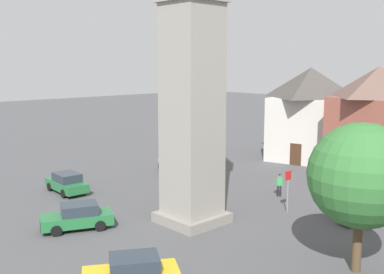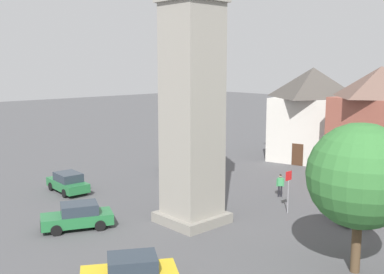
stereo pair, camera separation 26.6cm
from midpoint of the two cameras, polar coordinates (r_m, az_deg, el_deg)
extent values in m
plane|color=#4C4C4F|center=(28.84, -0.27, -10.47)|extent=(200.00, 200.00, 0.00)
cube|color=gray|center=(28.74, -0.27, -9.91)|extent=(3.58, 3.58, 0.60)
cube|color=gray|center=(27.32, -0.28, 3.21)|extent=(2.86, 2.86, 12.51)
cube|color=#28333D|center=(20.54, -7.56, -15.26)|extent=(2.60, 2.42, 0.64)
cylinder|color=black|center=(21.73, -4.73, -16.37)|extent=(0.66, 0.52, 0.64)
cube|color=#236B38|center=(28.32, -14.34, -9.87)|extent=(4.44, 3.19, 0.64)
cube|color=#28333D|center=(28.14, -14.08, -8.65)|extent=(2.55, 2.27, 0.64)
cylinder|color=black|center=(27.59, -16.74, -11.09)|extent=(0.67, 0.46, 0.64)
cylinder|color=black|center=(29.10, -16.92, -10.03)|extent=(0.67, 0.46, 0.64)
cylinder|color=black|center=(27.79, -11.59, -10.73)|extent=(0.67, 0.46, 0.64)
cylinder|color=black|center=(29.29, -12.04, -9.70)|extent=(0.67, 0.46, 0.64)
cube|color=black|center=(28.31, -18.46, -10.54)|extent=(0.77, 1.58, 0.16)
cube|color=white|center=(31.00, 18.56, -8.40)|extent=(4.16, 4.04, 0.64)
cube|color=#28333D|center=(30.68, 18.69, -7.38)|extent=(2.60, 2.57, 0.64)
cylinder|color=black|center=(32.02, 16.58, -8.25)|extent=(0.62, 0.60, 0.64)
cylinder|color=black|center=(32.42, 19.37, -8.18)|extent=(0.62, 0.60, 0.64)
cylinder|color=black|center=(29.75, 17.63, -9.64)|extent=(0.62, 0.60, 0.64)
cylinder|color=black|center=(30.17, 20.62, -9.54)|extent=(0.62, 0.60, 0.64)
cube|color=black|center=(32.93, 17.65, -7.73)|extent=(1.23, 1.30, 0.16)
cube|color=silver|center=(41.45, -2.87, -3.56)|extent=(3.58, 4.39, 0.64)
cube|color=#28333D|center=(41.47, -2.91, -2.68)|extent=(2.42, 2.60, 0.64)
cylinder|color=black|center=(40.46, -1.48, -4.26)|extent=(0.52, 0.66, 0.64)
cylinder|color=black|center=(40.21, -3.73, -4.36)|extent=(0.52, 0.66, 0.64)
cylinder|color=black|center=(42.82, -2.07, -3.52)|extent=(0.52, 0.66, 0.64)
cylinder|color=black|center=(42.59, -4.20, -3.61)|extent=(0.52, 0.66, 0.64)
cube|color=black|center=(39.56, -2.41, -4.50)|extent=(1.49, 0.97, 0.16)
cube|color=#236B38|center=(36.24, -15.50, -5.74)|extent=(1.92, 4.19, 0.64)
cube|color=#28333D|center=(35.96, -15.44, -4.83)|extent=(1.67, 2.18, 0.64)
cylinder|color=black|center=(37.10, -17.40, -5.92)|extent=(0.25, 0.65, 0.64)
cylinder|color=black|center=(37.71, -15.15, -5.57)|extent=(0.25, 0.65, 0.64)
cylinder|color=black|center=(34.91, -15.83, -6.78)|extent=(0.25, 0.65, 0.64)
cylinder|color=black|center=(35.56, -13.47, -6.39)|extent=(0.25, 0.65, 0.64)
cube|color=black|center=(38.09, -16.76, -5.42)|extent=(1.67, 0.21, 0.16)
cylinder|color=black|center=(34.54, 10.39, -6.60)|extent=(0.13, 0.13, 0.82)
cylinder|color=black|center=(34.55, 10.69, -6.60)|extent=(0.13, 0.13, 0.82)
cube|color=#3F9959|center=(34.36, 10.57, -5.46)|extent=(0.40, 0.42, 0.60)
cylinder|color=#3F9959|center=(34.35, 10.18, -5.53)|extent=(0.09, 0.09, 0.60)
cylinder|color=#3F9959|center=(34.40, 10.96, -5.54)|extent=(0.09, 0.09, 0.60)
sphere|color=beige|center=(34.25, 10.59, -4.73)|extent=(0.22, 0.22, 0.22)
sphere|color=black|center=(34.24, 10.59, -4.70)|extent=(0.20, 0.20, 0.20)
cylinder|color=brown|center=(23.21, 19.48, -12.11)|extent=(0.44, 0.44, 2.92)
sphere|color=#337033|center=(22.30, 19.91, -4.49)|extent=(4.87, 4.87, 4.87)
cube|color=beige|center=(48.44, 14.14, 1.09)|extent=(9.09, 8.36, 6.32)
pyramid|color=#47423D|center=(48.04, 14.35, 6.59)|extent=(9.55, 8.78, 2.97)
cube|color=#422819|center=(45.18, 12.55, -2.12)|extent=(0.36, 1.08, 2.10)
cube|color=#995142|center=(42.11, 21.60, -0.08)|extent=(6.57, 7.07, 6.83)
pyramid|color=brown|center=(41.67, 21.98, 6.35)|extent=(6.89, 7.42, 2.63)
cube|color=#422819|center=(40.11, 19.15, -3.82)|extent=(0.21, 1.10, 2.10)
cylinder|color=gray|center=(30.77, 11.52, -7.24)|extent=(0.07, 0.07, 2.20)
cube|color=red|center=(30.41, 11.60, -4.71)|extent=(0.60, 0.04, 0.60)
camera|label=1|loc=(0.13, -90.28, -0.04)|focal=43.02mm
camera|label=2|loc=(0.13, 89.72, 0.04)|focal=43.02mm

